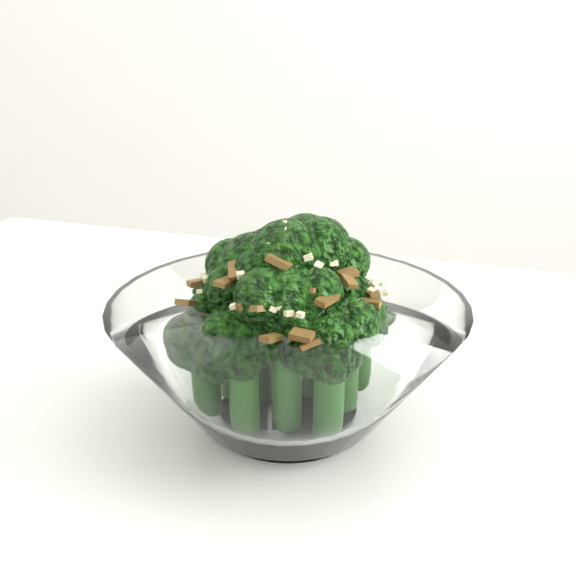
{
  "coord_description": "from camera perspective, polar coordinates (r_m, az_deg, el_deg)",
  "views": [
    {
      "loc": [
        -0.1,
        -0.39,
        1.02
      ],
      "look_at": [
        -0.12,
        0.07,
        0.84
      ],
      "focal_mm": 55.0,
      "sensor_mm": 36.0,
      "label": 1
    }
  ],
  "objects": [
    {
      "name": "broccoli_dish",
      "position": [
        0.51,
        -0.03,
        -3.93
      ],
      "size": [
        0.21,
        0.21,
        0.13
      ],
      "color": "white",
      "rests_on": "table"
    }
  ]
}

